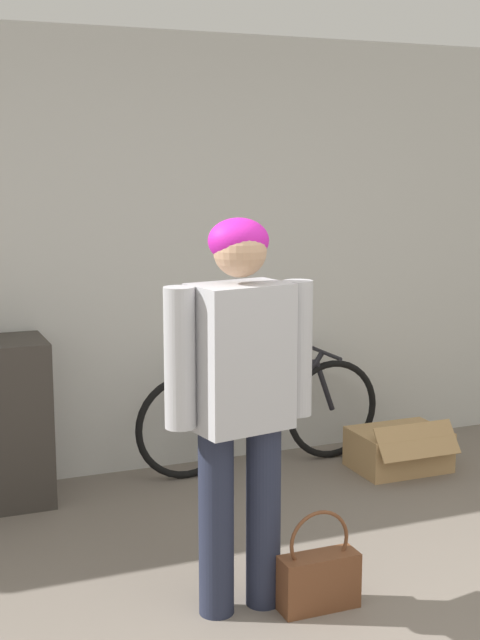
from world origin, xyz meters
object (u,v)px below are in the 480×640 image
handbag (319,578)px  cardboard_box (399,449)px  bicycle (262,414)px  person (240,383)px

handbag → cardboard_box: handbag is taller
bicycle → handbag: 1.79m
bicycle → handbag: bicycle is taller
person → handbag: size_ratio=3.78×
bicycle → cardboard_box: size_ratio=2.89×
bicycle → cardboard_box: 0.87m
person → handbag: bearing=-33.0°
bicycle → cardboard_box: (0.77, -0.34, -0.22)m
person → handbag: person is taller
handbag → bicycle: bearing=74.4°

